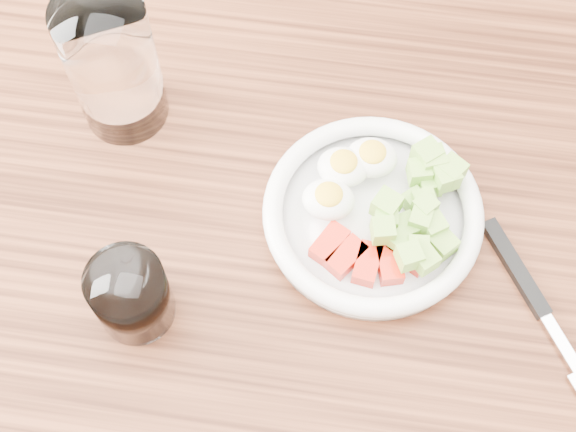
# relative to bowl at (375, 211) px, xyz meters

# --- Properties ---
(ground) EXTENTS (4.00, 4.00, 0.00)m
(ground) POSITION_rel_bowl_xyz_m (-0.07, -0.03, -0.79)
(ground) COLOR brown
(ground) RESTS_ON ground
(dining_table) EXTENTS (1.50, 0.90, 0.77)m
(dining_table) POSITION_rel_bowl_xyz_m (-0.07, -0.03, -0.12)
(dining_table) COLOR brown
(dining_table) RESTS_ON ground
(bowl) EXTENTS (0.21, 0.21, 0.05)m
(bowl) POSITION_rel_bowl_xyz_m (0.00, 0.00, 0.00)
(bowl) COLOR white
(bowl) RESTS_ON dining_table
(fork) EXTENTS (0.13, 0.19, 0.01)m
(fork) POSITION_rel_bowl_xyz_m (0.15, -0.06, -0.01)
(fork) COLOR black
(fork) RESTS_ON dining_table
(water_glass) EXTENTS (0.08, 0.08, 0.15)m
(water_glass) POSITION_rel_bowl_xyz_m (-0.26, 0.09, 0.06)
(water_glass) COLOR white
(water_glass) RESTS_ON dining_table
(coffee_glass) EXTENTS (0.07, 0.07, 0.08)m
(coffee_glass) POSITION_rel_bowl_xyz_m (-0.20, -0.12, 0.02)
(coffee_glass) COLOR white
(coffee_glass) RESTS_ON dining_table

